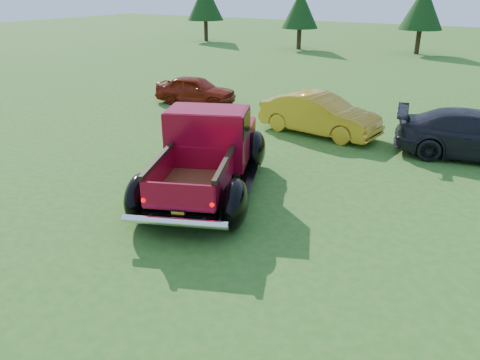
{
  "coord_description": "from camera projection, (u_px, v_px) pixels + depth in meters",
  "views": [
    {
      "loc": [
        4.42,
        -7.71,
        4.97
      ],
      "look_at": [
        -0.34,
        0.2,
        1.1
      ],
      "focal_mm": 35.0,
      "sensor_mm": 36.0,
      "label": 1
    }
  ],
  "objects": [
    {
      "name": "tree_mid_left",
      "position": [
        423.0,
        7.0,
        34.72
      ],
      "size": [
        3.2,
        3.2,
        5.0
      ],
      "color": "#332114",
      "rests_on": "ground"
    },
    {
      "name": "show_car_red",
      "position": [
        196.0,
        90.0,
        20.86
      ],
      "size": [
        3.8,
        2.09,
        1.22
      ],
      "primitive_type": "imported",
      "rotation": [
        0.0,
        0.0,
        1.76
      ],
      "color": "maroon",
      "rests_on": "ground"
    },
    {
      "name": "show_car_yellow",
      "position": [
        319.0,
        114.0,
        16.55
      ],
      "size": [
        4.45,
        2.02,
        1.42
      ],
      "primitive_type": "imported",
      "rotation": [
        0.0,
        0.0,
        1.45
      ],
      "color": "gold",
      "rests_on": "ground"
    },
    {
      "name": "tree_west",
      "position": [
        300.0,
        9.0,
        37.53
      ],
      "size": [
        2.94,
        2.94,
        4.6
      ],
      "color": "#332114",
      "rests_on": "ground"
    },
    {
      "name": "tree_far_west",
      "position": [
        205.0,
        1.0,
        42.91
      ],
      "size": [
        3.33,
        3.33,
        5.2
      ],
      "color": "#332114",
      "rests_on": "ground"
    },
    {
      "name": "show_car_grey",
      "position": [
        480.0,
        135.0,
        14.24
      ],
      "size": [
        5.24,
        2.95,
        1.43
      ],
      "primitive_type": "imported",
      "rotation": [
        0.0,
        0.0,
        1.77
      ],
      "color": "black",
      "rests_on": "ground"
    },
    {
      "name": "pickup_truck",
      "position": [
        208.0,
        150.0,
        12.14
      ],
      "size": [
        4.27,
        5.99,
        2.09
      ],
      "rotation": [
        0.0,
        0.0,
        0.39
      ],
      "color": "black",
      "rests_on": "ground"
    },
    {
      "name": "ground",
      "position": [
        249.0,
        233.0,
        10.11
      ],
      "size": [
        120.0,
        120.0,
        0.0
      ],
      "primitive_type": "plane",
      "color": "#29601B",
      "rests_on": "ground"
    }
  ]
}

